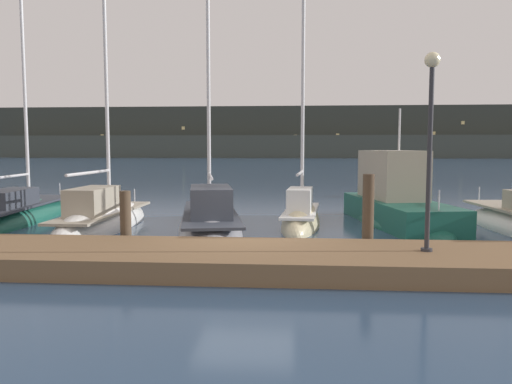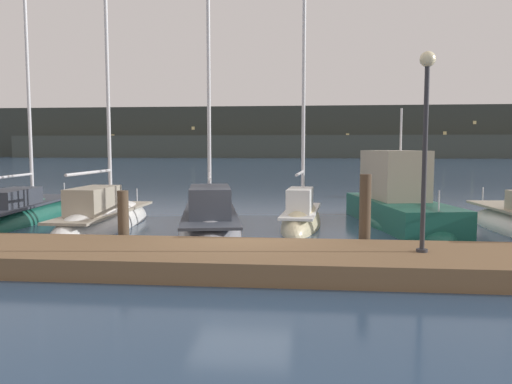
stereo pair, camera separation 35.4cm
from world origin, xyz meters
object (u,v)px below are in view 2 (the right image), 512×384
object	(u,v)px
sailboat_berth_3	(25,217)
sailboat_berth_4	(104,224)
sailboat_berth_6	(301,222)
channel_buoy	(418,182)
sailboat_berth_5	(210,226)
motorboat_berth_7	(399,211)
dock_lamppost	(426,120)

from	to	relation	value
sailboat_berth_3	sailboat_berth_4	world-z (taller)	sailboat_berth_3
sailboat_berth_4	sailboat_berth_6	bearing A→B (deg)	8.96
sailboat_berth_4	channel_buoy	bearing A→B (deg)	42.51
sailboat_berth_4	sailboat_berth_5	distance (m)	3.56
sailboat_berth_3	channel_buoy	bearing A→B (deg)	32.14
sailboat_berth_3	channel_buoy	world-z (taller)	sailboat_berth_3
sailboat_berth_4	sailboat_berth_6	xyz separation A→B (m)	(6.44, 1.02, 0.01)
motorboat_berth_7	dock_lamppost	distance (m)	7.34
sailboat_berth_5	dock_lamppost	bearing A→B (deg)	-41.35
sailboat_berth_4	sailboat_berth_6	size ratio (longest dim) A/B	1.05
sailboat_berth_3	sailboat_berth_6	bearing A→B (deg)	-2.09
dock_lamppost	sailboat_berth_4	bearing A→B (deg)	151.13
sailboat_berth_3	sailboat_berth_5	distance (m)	7.28
dock_lamppost	sailboat_berth_5	bearing A→B (deg)	138.65
motorboat_berth_7	sailboat_berth_4	bearing A→B (deg)	-169.58
sailboat_berth_4	motorboat_berth_7	distance (m)	9.94
sailboat_berth_3	sailboat_berth_5	size ratio (longest dim) A/B	1.17
channel_buoy	dock_lamppost	distance (m)	16.99
sailboat_berth_4	dock_lamppost	xyz separation A→B (m)	(9.01, -4.97, 3.09)
motorboat_berth_7	channel_buoy	distance (m)	10.07
channel_buoy	sailboat_berth_3	bearing A→B (deg)	-147.86
sailboat_berth_6	motorboat_berth_7	xyz separation A→B (m)	(3.33, 0.78, 0.33)
sailboat_berth_3	sailboat_berth_6	size ratio (longest dim) A/B	1.35
sailboat_berth_5	sailboat_berth_6	world-z (taller)	sailboat_berth_5
sailboat_berth_4	dock_lamppost	bearing A→B (deg)	-28.87
sailboat_berth_5	motorboat_berth_7	bearing A→B (deg)	17.57
sailboat_berth_6	motorboat_berth_7	distance (m)	3.44
motorboat_berth_7	sailboat_berth_5	bearing A→B (deg)	-162.43
sailboat_berth_4	sailboat_berth_6	distance (m)	6.52
motorboat_berth_7	dock_lamppost	world-z (taller)	dock_lamppost
motorboat_berth_7	dock_lamppost	bearing A→B (deg)	-96.36
dock_lamppost	sailboat_berth_3	bearing A→B (deg)	153.20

